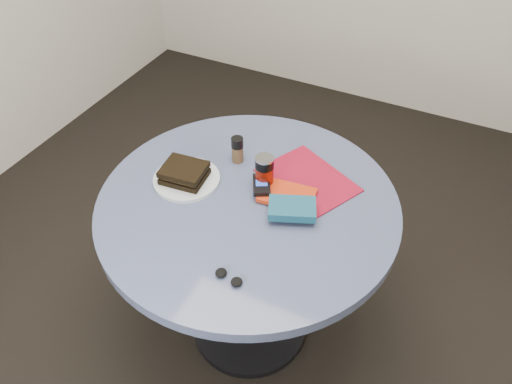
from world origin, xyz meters
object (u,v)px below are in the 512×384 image
at_px(table, 248,234).
at_px(novel, 292,209).
at_px(plate, 187,179).
at_px(red_book, 287,195).
at_px(pepper_grinder, 237,150).
at_px(headphones, 229,277).
at_px(soda_can, 264,172).
at_px(mp3_player, 262,185).
at_px(magazine, 307,180).
at_px(sandwich, 184,173).

relative_size(table, novel, 6.72).
height_order(plate, red_book, red_book).
bearing_deg(pepper_grinder, headphones, -65.06).
bearing_deg(soda_can, red_book, -14.67).
distance_m(red_book, novel, 0.09).
xyz_separation_m(plate, novel, (0.39, 0.00, 0.03)).
relative_size(table, mp3_player, 8.77).
bearing_deg(mp3_player, magazine, 44.48).
distance_m(plate, red_book, 0.35).
xyz_separation_m(table, magazine, (0.14, 0.18, 0.17)).
bearing_deg(pepper_grinder, plate, -121.20).
distance_m(table, magazine, 0.28).
relative_size(red_book, novel, 1.20).
relative_size(novel, mp3_player, 1.31).
xyz_separation_m(table, soda_can, (0.02, 0.09, 0.22)).
relative_size(pepper_grinder, novel, 0.67).
distance_m(sandwich, soda_can, 0.27).
bearing_deg(headphones, red_book, 87.95).
xyz_separation_m(plate, pepper_grinder, (0.11, 0.18, 0.04)).
bearing_deg(plate, novel, 0.21).
relative_size(plate, soda_can, 1.93).
bearing_deg(sandwich, plate, 61.24).
bearing_deg(novel, magazine, 73.72).
relative_size(magazine, novel, 2.09).
distance_m(novel, mp3_player, 0.15).
bearing_deg(novel, sandwich, 158.83).
bearing_deg(pepper_grinder, sandwich, -121.13).
xyz_separation_m(soda_can, pepper_grinder, (-0.14, 0.08, -0.01)).
xyz_separation_m(sandwich, mp3_player, (0.26, 0.07, -0.01)).
distance_m(soda_can, headphones, 0.42).
height_order(sandwich, mp3_player, sandwich).
bearing_deg(novel, mp3_player, 132.48).
bearing_deg(red_book, plate, -174.01).
bearing_deg(plate, pepper_grinder, 58.80).
height_order(plate, pepper_grinder, pepper_grinder).
bearing_deg(magazine, sandwich, -126.35).
distance_m(plate, sandwich, 0.03).
bearing_deg(headphones, table, 107.40).
xyz_separation_m(sandwich, soda_can, (0.25, 0.10, 0.02)).
xyz_separation_m(pepper_grinder, magazine, (0.27, 0.01, -0.05)).
height_order(plate, mp3_player, mp3_player).
distance_m(magazine, novel, 0.19).
bearing_deg(table, magazine, 51.89).
distance_m(table, red_book, 0.22).
bearing_deg(pepper_grinder, red_book, -23.30).
bearing_deg(pepper_grinder, table, -53.35).
height_order(table, plate, plate).
relative_size(plate, red_book, 1.29).
height_order(pepper_grinder, mp3_player, pepper_grinder).
relative_size(mp3_player, headphones, 1.22).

